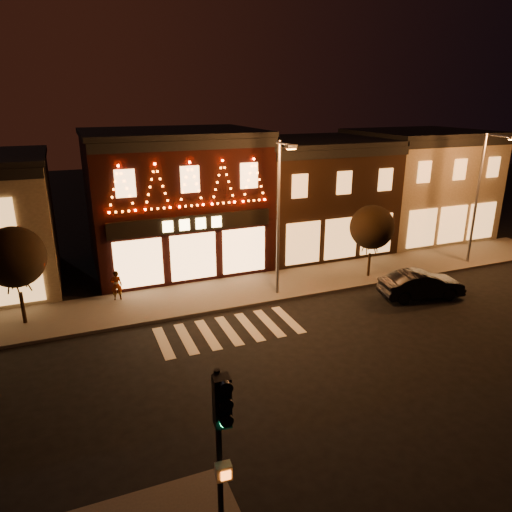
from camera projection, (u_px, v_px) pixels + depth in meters
ground at (263, 376)px, 18.09m from camera, size 120.00×120.00×0.00m
sidewalk_far at (240, 291)px, 25.80m from camera, size 44.00×4.00×0.15m
building_pulp at (175, 199)px, 29.03m from camera, size 10.20×8.34×8.30m
building_right_a at (311, 194)px, 32.55m from camera, size 9.20×8.28×7.50m
building_right_b at (417, 183)px, 35.71m from camera, size 9.20×8.28×7.80m
traffic_signal_near at (221, 435)px, 9.67m from camera, size 0.36×0.51×4.87m
streetlamp_mid at (280, 208)px, 23.72m from camera, size 0.52×1.83×7.98m
streetlamp_right at (482, 189)px, 28.56m from camera, size 0.66×1.82×7.95m
tree_left at (14, 257)px, 21.02m from camera, size 2.75×2.75×4.60m
tree_right at (372, 227)px, 26.86m from camera, size 2.52×2.52×4.21m
dark_sedan at (421, 285)px, 24.95m from camera, size 4.58×2.27×1.44m
pedestrian at (116, 285)px, 24.30m from camera, size 0.60×0.42×1.58m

